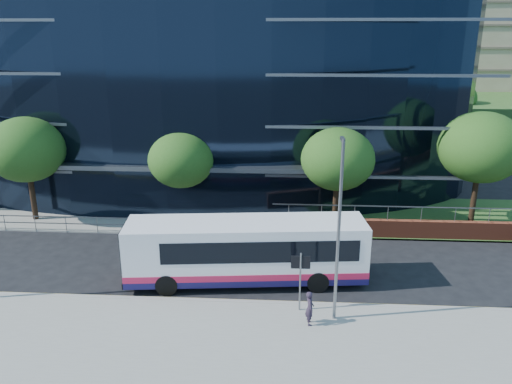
# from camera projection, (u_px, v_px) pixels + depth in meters

# --- Properties ---
(ground) EXTENTS (200.00, 200.00, 0.00)m
(ground) POSITION_uv_depth(u_px,v_px,m) (206.00, 292.00, 24.34)
(ground) COLOR black
(ground) RESTS_ON ground
(pavement_near) EXTENTS (80.00, 8.00, 0.15)m
(pavement_near) POSITION_uv_depth(u_px,v_px,m) (186.00, 353.00, 19.56)
(pavement_near) COLOR gray
(pavement_near) RESTS_ON ground
(kerb) EXTENTS (80.00, 0.25, 0.16)m
(kerb) POSITION_uv_depth(u_px,v_px,m) (203.00, 301.00, 23.36)
(kerb) COLOR gray
(kerb) RESTS_ON ground
(yellow_line_outer) EXTENTS (80.00, 0.08, 0.01)m
(yellow_line_outer) POSITION_uv_depth(u_px,v_px,m) (204.00, 300.00, 23.57)
(yellow_line_outer) COLOR gold
(yellow_line_outer) RESTS_ON ground
(yellow_line_inner) EXTENTS (80.00, 0.08, 0.01)m
(yellow_line_inner) POSITION_uv_depth(u_px,v_px,m) (204.00, 299.00, 23.72)
(yellow_line_inner) COLOR gold
(yellow_line_inner) RESTS_ON ground
(far_forecourt) EXTENTS (50.00, 8.00, 0.10)m
(far_forecourt) POSITION_uv_depth(u_px,v_px,m) (146.00, 211.00, 35.13)
(far_forecourt) COLOR gray
(far_forecourt) RESTS_ON ground
(glass_office) EXTENTS (44.00, 23.10, 16.00)m
(glass_office) POSITION_uv_depth(u_px,v_px,m) (195.00, 83.00, 41.93)
(glass_office) COLOR black
(glass_office) RESTS_ON ground
(guard_railings) EXTENTS (24.00, 0.05, 1.10)m
(guard_railings) POSITION_uv_depth(u_px,v_px,m) (97.00, 221.00, 31.21)
(guard_railings) COLOR slate
(guard_railings) RESTS_ON ground
(apartment_block) EXTENTS (60.00, 42.00, 30.00)m
(apartment_block) POSITION_uv_depth(u_px,v_px,m) (480.00, 39.00, 73.42)
(apartment_block) COLOR #2D511E
(apartment_block) RESTS_ON ground
(street_sign) EXTENTS (0.85, 0.09, 2.80)m
(street_sign) POSITION_uv_depth(u_px,v_px,m) (300.00, 270.00, 21.91)
(street_sign) COLOR slate
(street_sign) RESTS_ON pavement_near
(tree_far_a) EXTENTS (4.95, 4.95, 6.98)m
(tree_far_a) POSITION_uv_depth(u_px,v_px,m) (26.00, 150.00, 32.16)
(tree_far_a) COLOR black
(tree_far_a) RESTS_ON ground
(tree_far_b) EXTENTS (4.29, 4.29, 6.05)m
(tree_far_b) POSITION_uv_depth(u_px,v_px,m) (181.00, 160.00, 32.25)
(tree_far_b) COLOR black
(tree_far_b) RESTS_ON ground
(tree_far_c) EXTENTS (4.62, 4.62, 6.51)m
(tree_far_c) POSITION_uv_depth(u_px,v_px,m) (338.00, 159.00, 31.09)
(tree_far_c) COLOR black
(tree_far_c) RESTS_ON ground
(tree_far_d) EXTENTS (5.28, 5.28, 7.44)m
(tree_far_d) POSITION_uv_depth(u_px,v_px,m) (481.00, 147.00, 31.31)
(tree_far_d) COLOR black
(tree_far_d) RESTS_ON ground
(tree_dist_e) EXTENTS (4.62, 4.62, 6.51)m
(tree_dist_e) POSITION_uv_depth(u_px,v_px,m) (457.00, 98.00, 59.54)
(tree_dist_e) COLOR black
(tree_dist_e) RESTS_ON ground
(streetlight_east) EXTENTS (0.15, 0.77, 8.00)m
(streetlight_east) POSITION_uv_depth(u_px,v_px,m) (339.00, 227.00, 20.56)
(streetlight_east) COLOR slate
(streetlight_east) RESTS_ON pavement_near
(city_bus) EXTENTS (12.11, 3.93, 3.22)m
(city_bus) POSITION_uv_depth(u_px,v_px,m) (248.00, 250.00, 24.88)
(city_bus) COLOR white
(city_bus) RESTS_ON ground
(pedestrian) EXTENTS (0.43, 0.60, 1.54)m
(pedestrian) POSITION_uv_depth(u_px,v_px,m) (310.00, 308.00, 21.19)
(pedestrian) COLOR #2B2131
(pedestrian) RESTS_ON pavement_near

